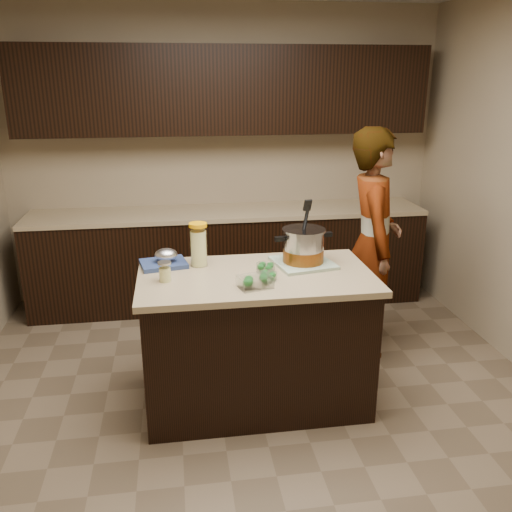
{
  "coord_description": "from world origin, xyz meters",
  "views": [
    {
      "loc": [
        -0.47,
        -3.12,
        2.08
      ],
      "look_at": [
        0.0,
        0.0,
        1.02
      ],
      "focal_mm": 38.0,
      "sensor_mm": 36.0,
      "label": 1
    }
  ],
  "objects_px": {
    "lemonade_pitcher": "(199,246)",
    "person": "(372,244)",
    "stock_pot": "(303,248)",
    "island": "(256,339)"
  },
  "relations": [
    {
      "from": "lemonade_pitcher",
      "to": "person",
      "type": "relative_size",
      "value": 0.16
    },
    {
      "from": "stock_pot",
      "to": "lemonade_pitcher",
      "type": "xyz_separation_m",
      "value": [
        -0.67,
        0.08,
        0.02
      ]
    },
    {
      "from": "person",
      "to": "island",
      "type": "bearing_deg",
      "value": 134.04
    },
    {
      "from": "island",
      "to": "lemonade_pitcher",
      "type": "bearing_deg",
      "value": 147.1
    },
    {
      "from": "lemonade_pitcher",
      "to": "person",
      "type": "xyz_separation_m",
      "value": [
        1.32,
        0.38,
        -0.16
      ]
    },
    {
      "from": "island",
      "to": "stock_pot",
      "type": "xyz_separation_m",
      "value": [
        0.33,
        0.14,
        0.56
      ]
    },
    {
      "from": "stock_pot",
      "to": "person",
      "type": "bearing_deg",
      "value": 26.14
    },
    {
      "from": "island",
      "to": "stock_pot",
      "type": "height_order",
      "value": "stock_pot"
    },
    {
      "from": "island",
      "to": "person",
      "type": "bearing_deg",
      "value": 31.45
    },
    {
      "from": "island",
      "to": "lemonade_pitcher",
      "type": "relative_size",
      "value": 5.21
    }
  ]
}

